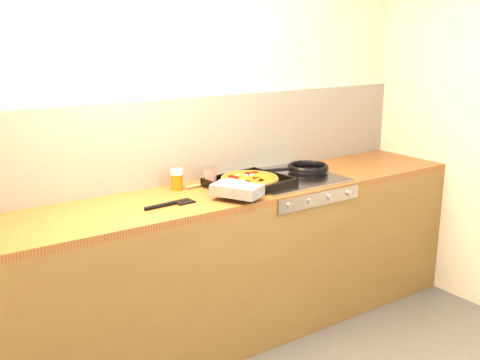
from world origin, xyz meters
TOP-DOWN VIEW (x-y plane):
  - room_shell at (0.00, 1.39)m, footprint 3.20×3.20m
  - counter_run at (0.00, 1.10)m, footprint 3.20×0.62m
  - stovetop at (0.45, 1.10)m, footprint 0.60×0.56m
  - pizza_on_tray at (0.10, 1.03)m, footprint 0.57×0.54m
  - frying_pan at (0.63, 1.11)m, footprint 0.45×0.31m
  - tomato_can at (-0.01, 1.24)m, footprint 0.10×0.10m
  - juice_glass at (-0.21, 1.27)m, footprint 0.08×0.08m
  - wooden_spoon at (0.01, 1.25)m, footprint 0.30×0.04m
  - black_spatula at (-0.38, 1.02)m, footprint 0.28×0.09m

SIDE VIEW (x-z plane):
  - counter_run at x=0.00m, z-range 0.00..0.90m
  - stovetop at x=0.45m, z-range 0.90..0.92m
  - black_spatula at x=-0.38m, z-range 0.90..0.92m
  - wooden_spoon at x=0.01m, z-range 0.90..0.92m
  - frying_pan at x=0.63m, z-range 0.92..0.96m
  - pizza_on_tray at x=0.10m, z-range 0.91..0.98m
  - tomato_can at x=-0.01m, z-range 0.90..1.01m
  - juice_glass at x=-0.21m, z-range 0.90..1.02m
  - room_shell at x=0.00m, z-range -0.45..2.75m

